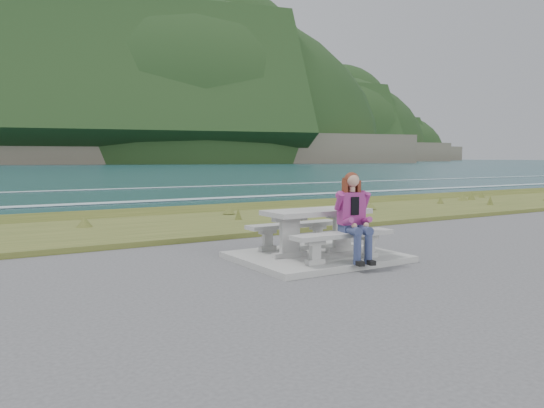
% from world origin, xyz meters
% --- Properties ---
extents(concrete_slab, '(2.60, 2.10, 0.10)m').
position_xyz_m(concrete_slab, '(0.00, 0.00, 0.05)').
color(concrete_slab, gray).
rests_on(concrete_slab, ground).
extents(picnic_table, '(1.80, 0.75, 0.75)m').
position_xyz_m(picnic_table, '(0.00, 0.00, 0.68)').
color(picnic_table, gray).
rests_on(picnic_table, concrete_slab).
extents(bench_landward, '(1.80, 0.35, 0.45)m').
position_xyz_m(bench_landward, '(0.00, -0.70, 0.45)').
color(bench_landward, gray).
rests_on(bench_landward, concrete_slab).
extents(bench_seaward, '(1.80, 0.35, 0.45)m').
position_xyz_m(bench_seaward, '(0.00, 0.70, 0.45)').
color(bench_seaward, gray).
rests_on(bench_seaward, concrete_slab).
extents(grass_verge, '(160.00, 4.50, 0.22)m').
position_xyz_m(grass_verge, '(0.00, 5.00, 0.00)').
color(grass_verge, '#3B4B1C').
rests_on(grass_verge, ground).
extents(shore_drop, '(160.00, 0.80, 2.20)m').
position_xyz_m(shore_drop, '(0.00, 7.90, 0.00)').
color(shore_drop, brown).
rests_on(shore_drop, ground).
extents(ocean, '(1600.00, 1600.00, 0.09)m').
position_xyz_m(ocean, '(0.00, 25.09, -1.74)').
color(ocean, '#1B464D').
rests_on(ocean, ground).
extents(headland_range, '(729.83, 363.95, 193.72)m').
position_xyz_m(headland_range, '(190.37, 398.35, 9.92)').
color(headland_range, brown).
rests_on(headland_range, ground).
extents(seated_woman, '(0.52, 0.74, 1.38)m').
position_xyz_m(seated_woman, '(0.14, -0.83, 0.61)').
color(seated_woman, navy).
rests_on(seated_woman, concrete_slab).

